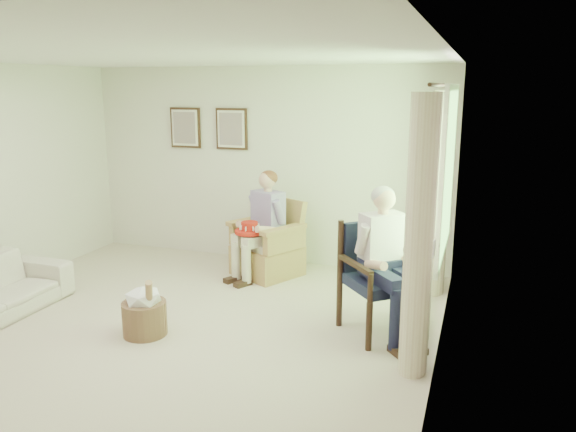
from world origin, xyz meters
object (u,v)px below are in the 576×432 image
Objects in this scene: wicker_armchair at (268,251)px; hatbox at (144,311)px; person_wicker at (264,218)px; person_dark at (383,252)px; red_hat at (250,229)px; wood_armchair at (385,273)px.

wicker_armchair is 2.13m from hatbox.
person_wicker is at bearing 76.39° from hatbox.
hatbox is (-0.47, -2.07, -0.06)m from wicker_armchair.
person_dark reaches higher than red_hat.
red_hat is at bearing 112.72° from wood_armchair.
hatbox is (-2.14, -0.90, -0.33)m from wood_armchair.
wood_armchair is 0.75× the size of person_dark.
wicker_armchair is at bearing 77.19° from hatbox.
wicker_armchair reaches higher than hatbox.
person_dark is at bearing -8.62° from person_wicker.
person_wicker is at bearing 56.12° from red_hat.
person_wicker reaches higher than wood_armchair.
person_wicker is 2.07m from hatbox.
person_wicker reaches higher than hatbox.
person_wicker is (0.00, -0.13, 0.45)m from wicker_armchair.
red_hat is (-1.79, 0.87, 0.07)m from wood_armchair.
wood_armchair reaches higher than hatbox.
hatbox is at bearing -75.96° from person_wicker.
person_dark is (1.67, -1.23, 0.08)m from person_wicker.
wicker_armchair reaches higher than red_hat.
person_wicker is at bearing -62.35° from wicker_armchair.
person_wicker is 0.24m from red_hat.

